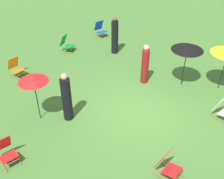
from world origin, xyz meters
TOP-DOWN VIEW (x-y plane):
  - ground_plane at (0.00, 0.00)m, footprint 40.00×40.00m
  - deckchair_1 at (-4.18, 1.76)m, footprint 0.62×0.84m
  - deckchair_2 at (1.69, -2.39)m, footprint 0.61×0.84m
  - deckchair_3 at (-1.21, 5.53)m, footprint 0.51×0.78m
  - deckchair_5 at (1.70, 5.50)m, footprint 0.68×0.87m
  - deckchair_6 at (4.11, 5.37)m, footprint 0.66×0.86m
  - deckchair_8 at (-1.65, -2.12)m, footprint 0.51×0.78m
  - umbrella_1 at (-2.37, 2.51)m, footprint 0.98×0.98m
  - umbrella_2 at (2.64, -0.34)m, footprint 1.23×1.23m
  - person_0 at (1.82, 0.97)m, footprint 0.38×0.38m
  - person_1 at (-1.74, 1.74)m, footprint 0.47×0.47m
  - person_2 at (3.08, 3.54)m, footprint 0.43×0.43m

SIDE VIEW (x-z plane):
  - ground_plane at x=0.00m, z-range 0.00..0.00m
  - deckchair_1 at x=-4.18m, z-range -0.05..0.79m
  - deckchair_2 at x=1.69m, z-range -0.05..0.79m
  - deckchair_3 at x=-1.21m, z-range -0.05..0.79m
  - deckchair_5 at x=1.70m, z-range -0.05..0.79m
  - deckchair_6 at x=4.11m, z-range -0.05..0.79m
  - deckchair_8 at x=-1.65m, z-range -0.05..0.79m
  - person_0 at x=1.82m, z-range -0.05..1.64m
  - person_2 at x=3.08m, z-range -0.05..1.77m
  - person_1 at x=-1.74m, z-range -0.05..1.78m
  - umbrella_1 at x=-2.37m, z-range 0.76..2.50m
  - umbrella_2 at x=2.64m, z-range 0.79..2.61m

